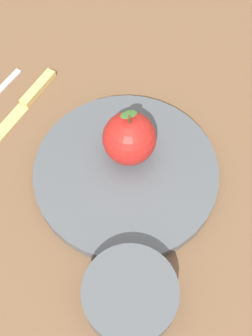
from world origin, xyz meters
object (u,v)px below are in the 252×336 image
object	(u,v)px
apple	(130,141)
knife	(18,111)
dinner_plate	(126,172)
side_bowl	(130,294)

from	to	relation	value
apple	knife	world-z (taller)	apple
dinner_plate	side_bowl	xyz separation A→B (m)	(-0.16, 0.02, 0.02)
apple	side_bowl	size ratio (longest dim) A/B	0.78
dinner_plate	side_bowl	bearing A→B (deg)	171.80
dinner_plate	apple	distance (m)	0.05
dinner_plate	apple	world-z (taller)	apple
knife	apple	bearing A→B (deg)	-127.26
side_bowl	dinner_plate	bearing A→B (deg)	-8.20
apple	knife	distance (m)	0.19
side_bowl	knife	xyz separation A→B (m)	(0.29, 0.11, -0.02)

